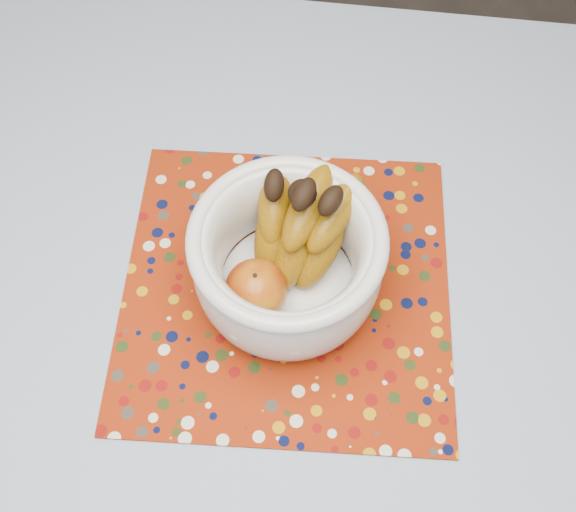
# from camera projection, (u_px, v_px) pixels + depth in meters

# --- Properties ---
(table) EXTENTS (1.20, 1.20, 0.75)m
(table) POSITION_uv_depth(u_px,v_px,m) (256.00, 384.00, 0.92)
(table) COLOR brown
(table) RESTS_ON ground
(tablecloth) EXTENTS (1.32, 1.32, 0.01)m
(tablecloth) POSITION_uv_depth(u_px,v_px,m) (254.00, 364.00, 0.84)
(tablecloth) COLOR slate
(tablecloth) RESTS_ON table
(placemat) EXTENTS (0.45, 0.45, 0.00)m
(placemat) POSITION_uv_depth(u_px,v_px,m) (286.00, 286.00, 0.89)
(placemat) COLOR maroon
(placemat) RESTS_ON tablecloth
(fruit_bowl) EXTENTS (0.24, 0.24, 0.19)m
(fruit_bowl) POSITION_uv_depth(u_px,v_px,m) (293.00, 251.00, 0.82)
(fruit_bowl) COLOR silver
(fruit_bowl) RESTS_ON placemat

